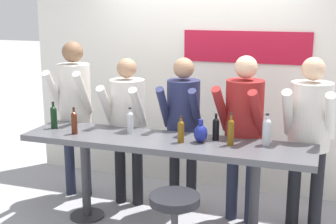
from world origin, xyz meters
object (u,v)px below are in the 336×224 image
wine_bottle_0 (130,121)px  wine_bottle_2 (216,128)px  person_far_left (74,102)px  person_center_right (309,126)px  wine_bottle_3 (74,122)px  wine_bottle_5 (54,116)px  wine_bottle_6 (181,130)px  decorative_vase (201,133)px  wine_bottle_4 (267,130)px  person_left (127,116)px  person_center (244,122)px  tasting_table (165,152)px  person_center_left (183,118)px  bar_stool (175,220)px  wine_bottle_1 (231,131)px

wine_bottle_0 → wine_bottle_2: wine_bottle_0 is taller
person_far_left → person_center_right: size_ratio=1.05×
person_far_left → wine_bottle_2: bearing=-18.8°
wine_bottle_3 → wine_bottle_5: size_ratio=0.96×
wine_bottle_6 → decorative_vase: 0.19m
person_far_left → wine_bottle_3: size_ratio=6.65×
wine_bottle_4 → wine_bottle_3: bearing=-172.4°
person_center_right → wine_bottle_4: bearing=-130.6°
person_left → person_center: person_center is taller
decorative_vase → tasting_table: bearing=-176.0°
wine_bottle_0 → decorative_vase: (0.75, -0.08, -0.03)m
person_center_left → decorative_vase: 0.59m
person_far_left → person_center_left: 1.28m
person_left → wine_bottle_4: (1.53, -0.32, 0.06)m
person_center_right → wine_bottle_3: (-2.22, -0.62, 0.00)m
person_center → person_center_right: (0.62, 0.07, -0.00)m
wine_bottle_0 → wine_bottle_3: wine_bottle_3 is taller
wine_bottle_3 → wine_bottle_6: bearing=3.5°
person_center_right → decorative_vase: (-0.95, -0.49, -0.03)m
tasting_table → wine_bottle_6: wine_bottle_6 is taller
person_center_left → person_center_right: (1.28, -0.01, 0.02)m
person_far_left → wine_bottle_0: size_ratio=6.86×
wine_bottle_3 → wine_bottle_6: (1.09, 0.07, -0.01)m
person_center → wine_bottle_4: 0.40m
bar_stool → wine_bottle_3: (-1.23, 0.53, 0.61)m
bar_stool → wine_bottle_0: 1.20m
wine_bottle_0 → decorative_vase: wine_bottle_0 is taller
person_far_left → decorative_vase: size_ratio=8.18×
wine_bottle_6 → person_left: bearing=146.9°
wine_bottle_3 → person_far_left: bearing=119.8°
wine_bottle_1 → wine_bottle_3: bearing=-175.1°
decorative_vase → person_far_left: bearing=163.8°
wine_bottle_1 → wine_bottle_4: 0.33m
person_far_left → wine_bottle_5: 0.48m
person_far_left → wine_bottle_1: person_far_left is taller
person_center_left → person_center: 0.66m
wine_bottle_1 → wine_bottle_5: (-1.86, -0.01, -0.01)m
person_left → wine_bottle_4: bearing=-14.5°
tasting_table → wine_bottle_4: (0.94, 0.14, 0.26)m
wine_bottle_4 → tasting_table: bearing=-171.4°
wine_bottle_4 → wine_bottle_6: size_ratio=1.18×
wine_bottle_1 → wine_bottle_5: size_ratio=1.07×
bar_stool → wine_bottle_6: 0.86m
wine_bottle_0 → decorative_vase: size_ratio=1.19×
person_far_left → wine_bottle_4: size_ratio=6.06×
bar_stool → person_left: size_ratio=0.40×
person_center → person_left: bearing=-171.2°
wine_bottle_4 → decorative_vase: bearing=-168.8°
person_center_right → wine_bottle_3: 2.30m
wine_bottle_0 → wine_bottle_1: size_ratio=0.87×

